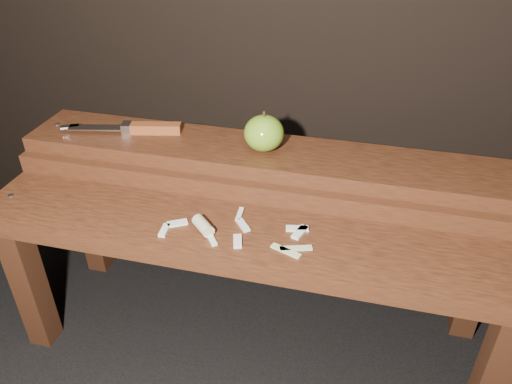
% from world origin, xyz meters
% --- Properties ---
extents(ground, '(60.00, 60.00, 0.00)m').
position_xyz_m(ground, '(0.00, 0.00, 0.00)').
color(ground, black).
extents(bench_front_tier, '(1.20, 0.20, 0.42)m').
position_xyz_m(bench_front_tier, '(0.00, -0.06, 0.35)').
color(bench_front_tier, '#34190D').
rests_on(bench_front_tier, ground).
extents(bench_rear_tier, '(1.20, 0.21, 0.50)m').
position_xyz_m(bench_rear_tier, '(0.00, 0.17, 0.41)').
color(bench_rear_tier, '#34190D').
rests_on(bench_rear_tier, ground).
extents(apple, '(0.09, 0.09, 0.10)m').
position_xyz_m(apple, '(-0.01, 0.17, 0.54)').
color(apple, olive).
rests_on(apple, bench_rear_tier).
extents(knife, '(0.30, 0.09, 0.03)m').
position_xyz_m(knife, '(-0.33, 0.18, 0.51)').
color(knife, brown).
rests_on(knife, bench_rear_tier).
extents(apple_scraps, '(0.32, 0.14, 0.03)m').
position_xyz_m(apple_scraps, '(-0.03, -0.06, 0.43)').
color(apple_scraps, beige).
rests_on(apple_scraps, bench_front_tier).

